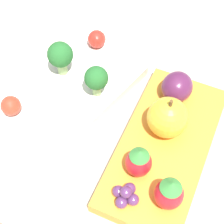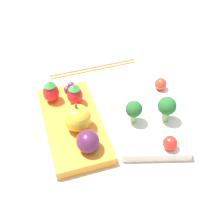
{
  "view_description": "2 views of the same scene",
  "coord_description": "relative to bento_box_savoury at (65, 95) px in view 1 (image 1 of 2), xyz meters",
  "views": [
    {
      "loc": [
        -0.23,
        -0.13,
        0.43
      ],
      "look_at": [
        0.0,
        0.0,
        0.03
      ],
      "focal_mm": 60.0,
      "sensor_mm": 36.0,
      "label": 1
    },
    {
      "loc": [
        0.42,
        -0.08,
        0.46
      ],
      "look_at": [
        0.0,
        0.0,
        0.03
      ],
      "focal_mm": 50.0,
      "sensor_mm": 36.0,
      "label": 2
    }
  ],
  "objects": [
    {
      "name": "grape_cluster",
      "position": [
        -0.09,
        -0.15,
        0.02
      ],
      "size": [
        0.03,
        0.03,
        0.02
      ],
      "color": "#562D5B",
      "rests_on": "bento_box_fruit"
    },
    {
      "name": "broccoli_floret_0",
      "position": [
        0.02,
        -0.04,
        0.04
      ],
      "size": [
        0.03,
        0.03,
        0.05
      ],
      "color": "#93B770",
      "rests_on": "bento_box_savoury"
    },
    {
      "name": "plum",
      "position": [
        0.07,
        -0.13,
        0.03
      ],
      "size": [
        0.04,
        0.04,
        0.04
      ],
      "color": "#511E42",
      "rests_on": "bento_box_fruit"
    },
    {
      "name": "broccoli_floret_1",
      "position": [
        0.03,
        0.02,
        0.04
      ],
      "size": [
        0.04,
        0.04,
        0.05
      ],
      "color": "#93B770",
      "rests_on": "bento_box_savoury"
    },
    {
      "name": "strawberry_1",
      "position": [
        -0.07,
        -0.19,
        0.03
      ],
      "size": [
        0.03,
        0.03,
        0.05
      ],
      "color": "red",
      "rests_on": "bento_box_fruit"
    },
    {
      "name": "apple",
      "position": [
        0.02,
        -0.15,
        0.04
      ],
      "size": [
        0.05,
        0.05,
        0.06
      ],
      "color": "gold",
      "rests_on": "bento_box_fruit"
    },
    {
      "name": "cherry_tomato_1",
      "position": [
        -0.06,
        0.04,
        0.02
      ],
      "size": [
        0.03,
        0.03,
        0.03
      ],
      "color": "red",
      "rests_on": "bento_box_savoury"
    },
    {
      "name": "strawberry_0",
      "position": [
        -0.05,
        -0.14,
        0.03
      ],
      "size": [
        0.03,
        0.03,
        0.05
      ],
      "color": "red",
      "rests_on": "bento_box_fruit"
    },
    {
      "name": "cherry_tomato_0",
      "position": [
        0.09,
        0.01,
        0.02
      ],
      "size": [
        0.03,
        0.03,
        0.03
      ],
      "color": "red",
      "rests_on": "bento_box_savoury"
    },
    {
      "name": "ground_plane",
      "position": [
        -0.0,
        -0.08,
        -0.01
      ],
      "size": [
        4.0,
        4.0,
        0.0
      ],
      "primitive_type": "plane",
      "color": "#BCB29E"
    },
    {
      "name": "bento_box_fruit",
      "position": [
        -0.01,
        -0.16,
        0.0
      ],
      "size": [
        0.23,
        0.13,
        0.02
      ],
      "color": "orange",
      "rests_on": "ground_plane"
    },
    {
      "name": "bento_box_savoury",
      "position": [
        0.0,
        0.0,
        0.0
      ],
      "size": [
        0.24,
        0.16,
        0.02
      ],
      "color": "silver",
      "rests_on": "ground_plane"
    }
  ]
}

